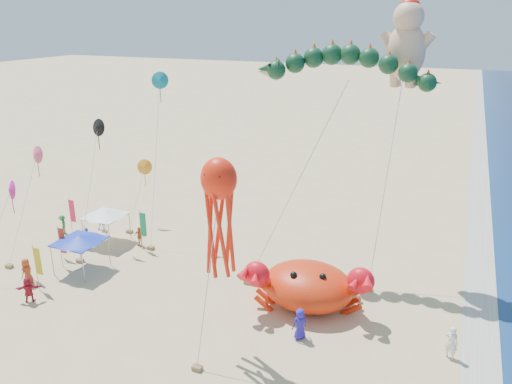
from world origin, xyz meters
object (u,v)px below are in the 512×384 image
at_px(cherub_kite, 407,41).
at_px(canopy_white, 105,214).
at_px(canopy_blue, 79,239).
at_px(crab_inflatable, 307,285).
at_px(dragon_kite, 347,71).
at_px(octopus_kite, 219,208).

height_order(cherub_kite, canopy_white, cherub_kite).
bearing_deg(canopy_white, canopy_blue, -72.98).
distance_m(canopy_blue, canopy_white, 4.70).
relative_size(crab_inflatable, canopy_blue, 2.38).
relative_size(crab_inflatable, dragon_kite, 0.51).
bearing_deg(crab_inflatable, canopy_blue, -173.85).
bearing_deg(dragon_kite, octopus_kite, -106.05).
bearing_deg(dragon_kite, canopy_blue, -154.05).
height_order(dragon_kite, canopy_blue, dragon_kite).
distance_m(cherub_kite, canopy_white, 25.24).
relative_size(dragon_kite, canopy_white, 4.89).
distance_m(octopus_kite, canopy_white, 17.41).
bearing_deg(octopus_kite, canopy_white, 150.10).
bearing_deg(canopy_white, octopus_kite, -29.90).
bearing_deg(cherub_kite, canopy_white, -165.84).
bearing_deg(octopus_kite, cherub_kite, 63.82).
distance_m(crab_inflatable, cherub_kite, 16.56).
xyz_separation_m(cherub_kite, canopy_white, (-20.94, -5.28, -13.07)).
distance_m(crab_inflatable, canopy_white, 17.64).
distance_m(dragon_kite, cherub_kite, 4.20).
height_order(crab_inflatable, dragon_kite, dragon_kite).
relative_size(dragon_kite, cherub_kite, 0.83).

